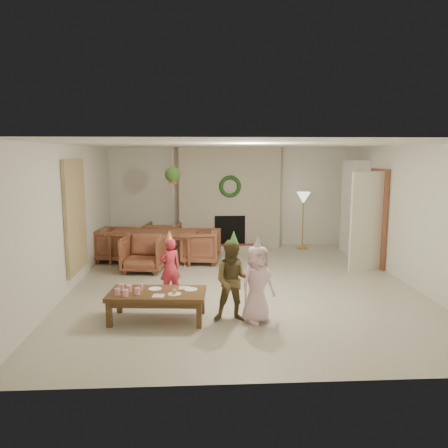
{
  "coord_description": "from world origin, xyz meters",
  "views": [
    {
      "loc": [
        -0.76,
        -7.72,
        2.35
      ],
      "look_at": [
        -0.3,
        0.4,
        1.05
      ],
      "focal_mm": 35.49,
      "sensor_mm": 36.0,
      "label": 1
    }
  ],
  "objects": [
    {
      "name": "floor",
      "position": [
        0.0,
        0.0,
        0.0
      ],
      "size": [
        7.0,
        7.0,
        0.0
      ],
      "primitive_type": "plane",
      "color": "#B7B29E",
      "rests_on": "ground"
    },
    {
      "name": "ceiling",
      "position": [
        0.0,
        0.0,
        2.5
      ],
      "size": [
        7.0,
        7.0,
        0.0
      ],
      "primitive_type": "plane",
      "rotation": [
        3.14,
        0.0,
        0.0
      ],
      "color": "white",
      "rests_on": "wall_back"
    },
    {
      "name": "wall_back",
      "position": [
        0.0,
        3.5,
        1.25
      ],
      "size": [
        7.0,
        0.0,
        7.0
      ],
      "primitive_type": "plane",
      "rotation": [
        1.57,
        0.0,
        0.0
      ],
      "color": "silver",
      "rests_on": "floor"
    },
    {
      "name": "wall_front",
      "position": [
        0.0,
        -3.5,
        1.25
      ],
      "size": [
        7.0,
        0.0,
        7.0
      ],
      "primitive_type": "plane",
      "rotation": [
        -1.57,
        0.0,
        0.0
      ],
      "color": "silver",
      "rests_on": "floor"
    },
    {
      "name": "wall_left",
      "position": [
        -3.0,
        0.0,
        1.25
      ],
      "size": [
        0.0,
        7.0,
        7.0
      ],
      "primitive_type": "plane",
      "rotation": [
        1.57,
        0.0,
        1.57
      ],
      "color": "silver",
      "rests_on": "floor"
    },
    {
      "name": "wall_right",
      "position": [
        3.0,
        0.0,
        1.25
      ],
      "size": [
        0.0,
        7.0,
        7.0
      ],
      "primitive_type": "plane",
      "rotation": [
        1.57,
        0.0,
        -1.57
      ],
      "color": "silver",
      "rests_on": "floor"
    },
    {
      "name": "fireplace_mass",
      "position": [
        0.0,
        3.3,
        1.25
      ],
      "size": [
        2.5,
        0.4,
        2.5
      ],
      "primitive_type": "cube",
      "color": "#4F2414",
      "rests_on": "floor"
    },
    {
      "name": "fireplace_hearth",
      "position": [
        0.0,
        2.95,
        0.06
      ],
      "size": [
        1.6,
        0.3,
        0.12
      ],
      "primitive_type": "cube",
      "color": "maroon",
      "rests_on": "floor"
    },
    {
      "name": "fireplace_firebox",
      "position": [
        0.0,
        3.12,
        0.45
      ],
      "size": [
        0.75,
        0.12,
        0.75
      ],
      "primitive_type": "cube",
      "color": "black",
      "rests_on": "floor"
    },
    {
      "name": "fireplace_wreath",
      "position": [
        0.0,
        3.07,
        1.55
      ],
      "size": [
        0.54,
        0.1,
        0.54
      ],
      "primitive_type": "torus",
      "rotation": [
        1.57,
        0.0,
        0.0
      ],
      "color": "#1A4319",
      "rests_on": "fireplace_mass"
    },
    {
      "name": "floor_lamp_base",
      "position": [
        1.81,
        3.0,
        0.01
      ],
      "size": [
        0.26,
        0.26,
        0.03
      ],
      "primitive_type": "cylinder",
      "color": "gold",
      "rests_on": "floor"
    },
    {
      "name": "floor_lamp_post",
      "position": [
        1.81,
        3.0,
        0.66
      ],
      "size": [
        0.03,
        0.03,
        1.27
      ],
      "primitive_type": "cylinder",
      "color": "gold",
      "rests_on": "floor"
    },
    {
      "name": "floor_lamp_shade",
      "position": [
        1.81,
        3.0,
        1.27
      ],
      "size": [
        0.34,
        0.34,
        0.28
      ],
      "primitive_type": "cone",
      "rotation": [
        3.14,
        0.0,
        0.0
      ],
      "color": "beige",
      "rests_on": "floor_lamp_post"
    },
    {
      "name": "bookshelf_carcass",
      "position": [
        2.84,
        2.3,
        1.1
      ],
      "size": [
        0.3,
        1.0,
        2.2
      ],
      "primitive_type": "cube",
      "color": "white",
      "rests_on": "floor"
    },
    {
      "name": "bookshelf_shelf_a",
      "position": [
        2.82,
        2.3,
        0.45
      ],
      "size": [
        0.3,
        0.92,
        0.03
      ],
      "primitive_type": "cube",
      "color": "white",
      "rests_on": "bookshelf_carcass"
    },
    {
      "name": "bookshelf_shelf_b",
      "position": [
        2.82,
        2.3,
        0.85
      ],
      "size": [
        0.3,
        0.92,
        0.03
      ],
      "primitive_type": "cube",
      "color": "white",
      "rests_on": "bookshelf_carcass"
    },
    {
      "name": "bookshelf_shelf_c",
      "position": [
        2.82,
        2.3,
        1.25
      ],
      "size": [
        0.3,
        0.92,
        0.03
      ],
      "primitive_type": "cube",
      "color": "white",
      "rests_on": "bookshelf_carcass"
    },
    {
      "name": "bookshelf_shelf_d",
      "position": [
        2.82,
        2.3,
        1.65
      ],
      "size": [
        0.3,
        0.92,
        0.03
      ],
      "primitive_type": "cube",
      "color": "white",
      "rests_on": "bookshelf_carcass"
    },
    {
      "name": "books_row_lower",
      "position": [
        2.8,
        2.15,
        0.59
      ],
      "size": [
        0.2,
        0.4,
        0.24
      ],
      "primitive_type": "cube",
      "color": "#AD2036",
      "rests_on": "bookshelf_shelf_a"
    },
    {
      "name": "books_row_mid",
      "position": [
        2.8,
        2.35,
        0.99
      ],
      "size": [
        0.2,
        0.44,
        0.24
      ],
      "primitive_type": "cube",
      "color": "navy",
      "rests_on": "bookshelf_shelf_b"
    },
    {
      "name": "books_row_upper",
      "position": [
        2.8,
        2.2,
        1.38
      ],
      "size": [
        0.2,
        0.36,
        0.22
      ],
      "primitive_type": "cube",
      "color": "#C37B29",
      "rests_on": "bookshelf_shelf_c"
    },
    {
      "name": "door_frame",
      "position": [
        2.96,
        1.2,
        1.02
      ],
      "size": [
        0.05,
        0.86,
        2.04
      ],
      "primitive_type": "cube",
      "color": "brown",
      "rests_on": "floor"
    },
    {
      "name": "door_leaf",
      "position": [
        2.58,
        0.82,
        1.0
      ],
      "size": [
        0.77,
        0.32,
        2.0
      ],
      "primitive_type": "cube",
      "rotation": [
        0.0,
        0.0,
        -1.22
      ],
      "color": "beige",
      "rests_on": "floor"
    },
    {
      "name": "curtain_panel",
      "position": [
        -2.96,
        0.2,
        1.25
      ],
      "size": [
        0.06,
        1.2,
        2.0
      ],
      "primitive_type": "cube",
      "color": "tan",
      "rests_on": "wall_left"
    },
    {
      "name": "dining_table",
      "position": [
        -1.76,
        1.83,
        0.33
      ],
      "size": [
        2.02,
        1.32,
        0.66
      ],
      "primitive_type": "imported",
      "rotation": [
        0.0,
        0.0,
        -0.15
      ],
      "color": "brown",
      "rests_on": "floor"
    },
    {
      "name": "dining_chair_near",
      "position": [
        -1.88,
        1.01,
        0.37
      ],
      "size": [
        0.89,
        0.91,
        0.73
      ],
      "primitive_type": "imported",
      "rotation": [
        0.0,
        0.0,
        -0.15
      ],
      "color": "brown",
      "rests_on": "floor"
    },
    {
      "name": "dining_chair_far",
      "position": [
        -1.63,
        2.65,
        0.37
      ],
      "size": [
        0.89,
        0.91,
        0.73
      ],
      "primitive_type": "imported",
      "rotation": [
        0.0,
        0.0,
        2.99
      ],
      "color": "brown",
      "rests_on": "floor"
    },
    {
      "name": "dining_chair_left",
      "position": [
        -2.57,
        1.95,
        0.37
      ],
      "size": [
        0.91,
        0.89,
        0.73
      ],
      "primitive_type": "imported",
      "rotation": [
        0.0,
        0.0,
        1.42
      ],
      "color": "brown",
      "rests_on": "floor"
    },
    {
      "name": "dining_chair_right",
      "position": [
        -0.74,
        1.68,
        0.37
      ],
      "size": [
        0.91,
        0.89,
        0.73
      ],
      "primitive_type": "imported",
      "rotation": [
        0.0,
        0.0,
        -1.72
      ],
      "color": "brown",
      "rests_on": "floor"
    },
    {
      "name": "hanging_plant_cord",
      "position": [
        -1.3,
        1.5,
        2.15
      ],
      "size": [
        0.01,
        0.01,
        0.7
      ],
      "primitive_type": "cylinder",
      "color": "tan",
      "rests_on": "ceiling"
    },
    {
      "name": "hanging_plant_pot",
      "position": [
        -1.3,
        1.5,
        1.8
      ],
      "size": [
        0.16,
        0.16,
        0.12
      ],
      "primitive_type": "cylinder",
      "color": "#993931",
      "rests_on": "hanging_plant_cord"
    },
    {
      "name": "hanging_plant_foliage",
      "position": [
        -1.3,
        1.5,
        1.92
      ],
      "size": [
        0.32,
        0.32,
        0.32
      ],
      "primitive_type": "sphere",
      "color": "#234617",
      "rests_on": "hanging_plant_pot"
    },
    {
      "name": "coffee_table_top",
      "position": [
        -1.36,
        -1.66,
        0.39
      ],
      "size": [
        1.4,
        0.78,
        0.06
      ],
      "primitive_type": "cube",
      "rotation": [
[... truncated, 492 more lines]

